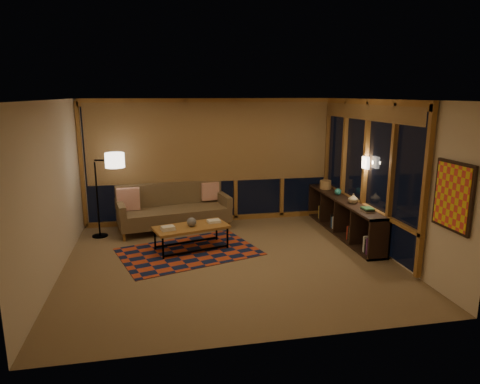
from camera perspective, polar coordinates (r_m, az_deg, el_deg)
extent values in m
cube|color=olive|center=(7.40, -1.29, -9.18)|extent=(5.50, 5.00, 0.01)
cube|color=white|center=(6.86, -1.40, 12.21)|extent=(5.50, 5.00, 0.01)
cube|color=beige|center=(9.44, -3.92, 4.15)|extent=(5.50, 0.01, 2.70)
cube|color=beige|center=(4.64, 3.91, -5.12)|extent=(5.50, 0.01, 2.70)
cube|color=beige|center=(7.09, -23.80, 0.14)|extent=(0.01, 5.00, 2.70)
cube|color=beige|center=(7.94, 18.63, 1.83)|extent=(0.01, 5.00, 2.70)
cube|color=#AB3B1B|center=(7.86, -6.85, -7.89)|extent=(2.72, 2.20, 0.01)
sphere|color=black|center=(7.80, -6.47, -3.98)|extent=(0.23, 0.23, 0.17)
cylinder|color=#A4854E|center=(9.62, 11.32, 0.97)|extent=(0.31, 0.31, 0.19)
sphere|color=teal|center=(9.07, 12.92, 0.02)|extent=(0.15, 0.15, 0.14)
imported|color=tan|center=(8.44, 14.86, -0.85)|extent=(0.22, 0.22, 0.20)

